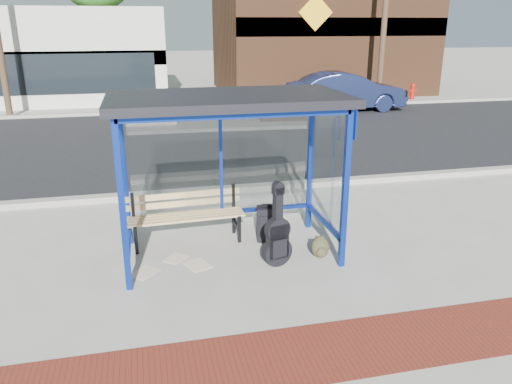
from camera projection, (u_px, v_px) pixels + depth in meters
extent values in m
plane|color=#B2ADA0|center=(231.00, 254.00, 7.65)|extent=(120.00, 120.00, 0.00)
cube|color=maroon|center=(274.00, 358.00, 5.25)|extent=(60.00, 1.00, 0.01)
cube|color=gray|center=(206.00, 191.00, 10.30)|extent=(60.00, 0.25, 0.12)
cube|color=black|center=(184.00, 140.00, 15.03)|extent=(60.00, 10.00, 0.00)
cube|color=gray|center=(172.00, 111.00, 19.72)|extent=(60.00, 0.25, 0.12)
cube|color=#B2ADA0|center=(169.00, 105.00, 21.49)|extent=(60.00, 4.00, 0.01)
cube|color=navy|center=(122.00, 208.00, 6.27)|extent=(0.08, 0.08, 2.30)
cube|color=navy|center=(345.00, 191.00, 6.90)|extent=(0.08, 0.08, 2.30)
cube|color=navy|center=(124.00, 174.00, 7.65)|extent=(0.08, 0.08, 2.30)
cube|color=navy|center=(310.00, 163.00, 8.29)|extent=(0.08, 0.08, 2.30)
cube|color=navy|center=(219.00, 99.00, 7.61)|extent=(3.00, 0.08, 0.08)
cube|color=navy|center=(238.00, 115.00, 6.23)|extent=(3.00, 0.08, 0.08)
cube|color=navy|center=(116.00, 110.00, 6.60)|extent=(0.08, 1.50, 0.08)
cube|color=navy|center=(330.00, 102.00, 7.24)|extent=(0.08, 1.50, 0.08)
cube|color=navy|center=(222.00, 212.00, 8.21)|extent=(3.00, 0.08, 0.06)
cube|color=navy|center=(128.00, 239.00, 7.20)|extent=(0.08, 1.50, 0.06)
cube|color=navy|center=(324.00, 221.00, 7.84)|extent=(0.08, 1.50, 0.06)
cube|color=navy|center=(221.00, 156.00, 7.91)|extent=(0.05, 0.05, 1.90)
cube|color=silver|center=(221.00, 159.00, 7.92)|extent=(2.84, 0.01, 1.82)
cube|color=silver|center=(122.00, 179.00, 6.91)|extent=(0.02, 1.34, 1.82)
cube|color=silver|center=(327.00, 165.00, 7.55)|extent=(0.02, 1.34, 1.82)
cube|color=black|center=(228.00, 99.00, 6.89)|extent=(3.30, 1.80, 0.12)
cube|color=#59331E|center=(320.00, 26.00, 25.40)|extent=(10.00, 7.00, 6.40)
cube|color=black|center=(346.00, 27.00, 22.21)|extent=(10.00, 0.10, 0.80)
cube|color=yellow|center=(316.00, 12.00, 21.61)|extent=(1.56, 0.06, 1.56)
cylinder|color=#4C3826|center=(101.00, 40.00, 26.51)|extent=(0.36, 0.36, 5.00)
cylinder|color=#4C3826|center=(370.00, 38.00, 29.81)|extent=(0.36, 0.36, 5.00)
cylinder|color=#4C3826|center=(385.00, 7.00, 20.64)|extent=(0.24, 0.24, 8.00)
cube|color=black|center=(136.00, 240.00, 7.57)|extent=(0.05, 0.05, 0.45)
cube|color=black|center=(134.00, 219.00, 7.86)|extent=(0.05, 0.05, 0.86)
cube|color=black|center=(135.00, 235.00, 7.75)|extent=(0.07, 0.41, 0.05)
cube|color=black|center=(239.00, 229.00, 7.98)|extent=(0.05, 0.05, 0.45)
cube|color=black|center=(234.00, 209.00, 8.27)|extent=(0.05, 0.05, 0.86)
cube|color=black|center=(236.00, 224.00, 8.16)|extent=(0.07, 0.41, 0.05)
cube|color=#D9B07D|center=(188.00, 220.00, 7.73)|extent=(1.82, 0.17, 0.04)
cube|color=#D9B07D|center=(187.00, 218.00, 7.83)|extent=(1.82, 0.17, 0.04)
cube|color=#D9B07D|center=(186.00, 215.00, 7.93)|extent=(1.82, 0.17, 0.04)
cube|color=#D9B07D|center=(185.00, 213.00, 8.03)|extent=(1.82, 0.17, 0.04)
cube|color=#D9B07D|center=(184.00, 203.00, 8.02)|extent=(1.82, 0.11, 0.10)
cube|color=#D9B07D|center=(184.00, 195.00, 7.98)|extent=(1.82, 0.11, 0.10)
cylinder|color=black|center=(277.00, 251.00, 7.22)|extent=(0.46, 0.23, 0.44)
cylinder|color=black|center=(278.00, 229.00, 7.11)|extent=(0.39, 0.21, 0.37)
cube|color=black|center=(277.00, 241.00, 7.16)|extent=(0.33, 0.20, 0.52)
cube|color=black|center=(278.00, 206.00, 6.99)|extent=(0.14, 0.13, 0.52)
cube|color=black|center=(278.00, 190.00, 6.92)|extent=(0.18, 0.14, 0.10)
cube|color=black|center=(268.00, 224.00, 8.03)|extent=(0.39, 0.29, 0.56)
cylinder|color=black|center=(260.00, 239.00, 8.10)|extent=(0.09, 0.21, 0.05)
cylinder|color=black|center=(276.00, 239.00, 8.12)|extent=(0.09, 0.21, 0.05)
cube|color=black|center=(268.00, 205.00, 7.92)|extent=(0.23, 0.08, 0.04)
cube|color=black|center=(269.00, 226.00, 7.91)|extent=(0.29, 0.07, 0.31)
ellipsoid|color=#32301C|center=(320.00, 247.00, 7.49)|extent=(0.30, 0.23, 0.32)
ellipsoid|color=#32301C|center=(322.00, 253.00, 7.42)|extent=(0.17, 0.13, 0.17)
cube|color=#32301C|center=(320.00, 237.00, 7.46)|extent=(0.09, 0.05, 0.03)
cube|color=navy|center=(346.00, 174.00, 7.61)|extent=(0.07, 0.07, 2.33)
cube|color=navy|center=(351.00, 124.00, 7.38)|extent=(0.05, 0.29, 0.44)
cube|color=white|center=(144.00, 273.00, 7.05)|extent=(0.47, 0.48, 0.01)
cube|color=white|center=(176.00, 258.00, 7.48)|extent=(0.42, 0.43, 0.01)
cube|color=white|center=(198.00, 265.00, 7.28)|extent=(0.43, 0.48, 0.01)
imported|color=#182044|center=(346.00, 91.00, 19.97)|extent=(4.67, 1.74, 1.53)
cylinder|color=#B2130C|center=(412.00, 93.00, 22.97)|extent=(0.20, 0.20, 0.61)
sphere|color=#B2130C|center=(413.00, 86.00, 22.87)|extent=(0.23, 0.23, 0.23)
cylinder|color=#B2130C|center=(413.00, 91.00, 22.94)|extent=(0.34, 0.14, 0.10)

